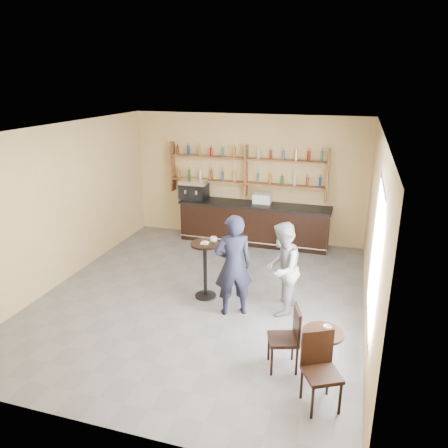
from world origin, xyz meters
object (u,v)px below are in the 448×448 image
(espresso_machine, at_px, (194,190))
(pastry_case, at_px, (262,199))
(chair_west, at_px, (283,339))
(patron_second, at_px, (282,269))
(cafe_table, at_px, (321,354))
(pedestal_table, at_px, (205,270))
(man_main, at_px, (233,266))
(bar_counter, at_px, (254,223))
(chair_south, at_px, (322,373))

(espresso_machine, height_order, pastry_case, espresso_machine)
(chair_west, distance_m, patron_second, 1.66)
(cafe_table, relative_size, patron_second, 0.43)
(pedestal_table, bearing_deg, man_main, -32.89)
(bar_counter, height_order, chair_south, bar_counter)
(pastry_case, xyz_separation_m, pedestal_table, (-0.43, -3.12, -0.62))
(man_main, bearing_deg, chair_west, 104.78)
(espresso_machine, distance_m, patron_second, 4.37)
(cafe_table, xyz_separation_m, chair_south, (0.05, -0.60, 0.14))
(espresso_machine, bearing_deg, pedestal_table, -61.26)
(espresso_machine, height_order, chair_west, espresso_machine)
(espresso_machine, relative_size, patron_second, 0.41)
(pedestal_table, bearing_deg, pastry_case, 82.23)
(pedestal_table, xyz_separation_m, man_main, (0.68, -0.44, 0.37))
(pastry_case, distance_m, patron_second, 3.45)
(man_main, relative_size, patron_second, 1.10)
(espresso_machine, xyz_separation_m, pedestal_table, (1.39, -3.12, -0.73))
(cafe_table, xyz_separation_m, patron_second, (-0.86, 1.64, 0.48))
(man_main, height_order, patron_second, man_main)
(espresso_machine, relative_size, man_main, 0.37)
(espresso_machine, bearing_deg, chair_west, -52.02)
(bar_counter, bearing_deg, cafe_table, -66.65)
(patron_second, bearing_deg, pastry_case, -157.44)
(pastry_case, relative_size, man_main, 0.24)
(man_main, xyz_separation_m, patron_second, (0.81, 0.29, -0.08))
(cafe_table, height_order, chair_west, chair_west)
(chair_south, bearing_deg, bar_counter, 83.36)
(pastry_case, height_order, man_main, man_main)
(pedestal_table, bearing_deg, bar_counter, 85.90)
(bar_counter, distance_m, espresso_machine, 1.78)
(patron_second, bearing_deg, chair_south, 26.78)
(pastry_case, bearing_deg, man_main, -81.13)
(patron_second, bearing_deg, pedestal_table, -91.20)
(bar_counter, distance_m, chair_west, 5.11)
(pedestal_table, distance_m, man_main, 0.89)
(pastry_case, distance_m, chair_west, 5.10)
(bar_counter, distance_m, pastry_case, 0.68)
(chair_west, bearing_deg, chair_south, 24.88)
(cafe_table, height_order, patron_second, patron_second)
(pedestal_table, height_order, chair_west, pedestal_table)
(pastry_case, bearing_deg, chair_south, -65.54)
(bar_counter, relative_size, chair_south, 3.81)
(pastry_case, relative_size, chair_south, 0.45)
(bar_counter, relative_size, pedestal_table, 3.45)
(pastry_case, bearing_deg, chair_west, -69.48)
(chair_south, bearing_deg, pedestal_table, 106.92)
(pedestal_table, xyz_separation_m, chair_west, (1.79, -1.74, -0.07))
(bar_counter, bearing_deg, patron_second, -68.95)
(cafe_table, bearing_deg, pastry_case, 111.33)
(chair_west, bearing_deg, cafe_table, 66.98)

